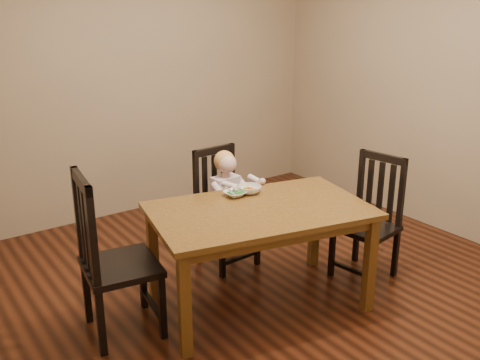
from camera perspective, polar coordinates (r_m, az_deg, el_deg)
room at (r=3.82m, az=2.90°, el=7.34°), size 4.01×4.01×2.71m
dining_table at (r=3.71m, az=2.13°, el=-4.25°), size 1.64×1.19×0.74m
chair_child at (r=4.39m, az=-1.77°, el=-3.17°), size 0.44×0.42×0.97m
chair_left at (r=3.53m, az=-13.55°, el=-8.23°), size 0.52×0.54×1.11m
chair_right at (r=4.31m, az=13.67°, el=-4.12°), size 0.46×0.48×0.98m
toddler at (r=4.31m, az=-1.40°, el=-1.78°), size 0.31×0.38×0.50m
bowl_peas at (r=3.89m, az=-0.53°, el=-1.46°), size 0.16×0.16×0.04m
bowl_veg at (r=3.95m, az=1.05°, el=-1.01°), size 0.17×0.17×0.05m
fork at (r=3.84m, az=-0.97°, el=-1.29°), size 0.04×0.14×0.05m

